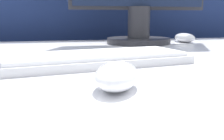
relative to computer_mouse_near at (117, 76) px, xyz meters
The scene contains 4 objects.
partition_panel 0.92m from the computer_mouse_near, 87.46° to the left, with size 5.00×0.03×1.22m.
computer_mouse_near is the anchor object (origin of this frame).
keyboard 0.19m from the computer_mouse_near, 89.63° to the left, with size 0.40×0.21×0.02m.
computer_mouse_far 0.72m from the computer_mouse_near, 55.79° to the left, with size 0.07×0.11×0.04m.
Camera 1 is at (-0.12, -0.57, 0.87)m, focal length 42.00 mm.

